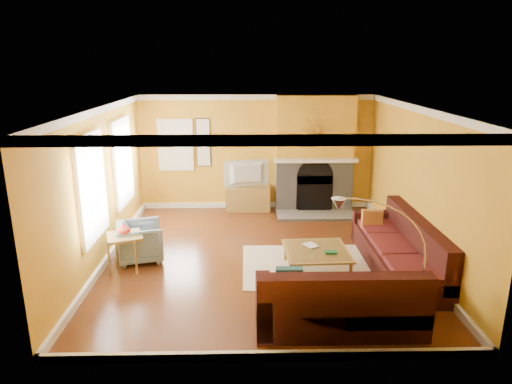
{
  "coord_description": "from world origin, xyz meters",
  "views": [
    {
      "loc": [
        -0.25,
        -7.63,
        3.42
      ],
      "look_at": [
        -0.07,
        0.4,
        1.12
      ],
      "focal_mm": 32.0,
      "sensor_mm": 36.0,
      "label": 1
    }
  ],
  "objects_px": {
    "coffee_table": "(316,261)",
    "armchair": "(140,242)",
    "sectional_sofa": "(344,254)",
    "arc_lamp": "(383,271)",
    "media_console": "(248,198)",
    "side_table": "(126,252)"
  },
  "relations": [
    {
      "from": "media_console",
      "to": "coffee_table",
      "type": "bearing_deg",
      "value": -71.62
    },
    {
      "from": "coffee_table",
      "to": "arc_lamp",
      "type": "relative_size",
      "value": 0.56
    },
    {
      "from": "sectional_sofa",
      "to": "media_console",
      "type": "xyz_separation_m",
      "value": [
        -1.53,
        3.69,
        -0.16
      ]
    },
    {
      "from": "armchair",
      "to": "side_table",
      "type": "bearing_deg",
      "value": 137.51
    },
    {
      "from": "coffee_table",
      "to": "armchair",
      "type": "height_order",
      "value": "armchair"
    },
    {
      "from": "coffee_table",
      "to": "arc_lamp",
      "type": "height_order",
      "value": "arc_lamp"
    },
    {
      "from": "coffee_table",
      "to": "side_table",
      "type": "distance_m",
      "value": 3.24
    },
    {
      "from": "sectional_sofa",
      "to": "side_table",
      "type": "distance_m",
      "value": 3.66
    },
    {
      "from": "sectional_sofa",
      "to": "media_console",
      "type": "bearing_deg",
      "value": 112.52
    },
    {
      "from": "media_console",
      "to": "arc_lamp",
      "type": "relative_size",
      "value": 0.56
    },
    {
      "from": "media_console",
      "to": "arc_lamp",
      "type": "distance_m",
      "value": 5.59
    },
    {
      "from": "armchair",
      "to": "arc_lamp",
      "type": "relative_size",
      "value": 0.41
    },
    {
      "from": "side_table",
      "to": "arc_lamp",
      "type": "height_order",
      "value": "arc_lamp"
    },
    {
      "from": "coffee_table",
      "to": "armchair",
      "type": "bearing_deg",
      "value": 169.21
    },
    {
      "from": "media_console",
      "to": "armchair",
      "type": "relative_size",
      "value": 1.37
    },
    {
      "from": "arc_lamp",
      "to": "side_table",
      "type": "bearing_deg",
      "value": 150.33
    },
    {
      "from": "sectional_sofa",
      "to": "arc_lamp",
      "type": "height_order",
      "value": "arc_lamp"
    },
    {
      "from": "media_console",
      "to": "side_table",
      "type": "relative_size",
      "value": 1.71
    },
    {
      "from": "sectional_sofa",
      "to": "arc_lamp",
      "type": "relative_size",
      "value": 1.91
    },
    {
      "from": "sectional_sofa",
      "to": "media_console",
      "type": "distance_m",
      "value": 4.0
    },
    {
      "from": "sectional_sofa",
      "to": "armchair",
      "type": "xyz_separation_m",
      "value": [
        -3.45,
        0.86,
        -0.1
      ]
    },
    {
      "from": "armchair",
      "to": "side_table",
      "type": "height_order",
      "value": "armchair"
    }
  ]
}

